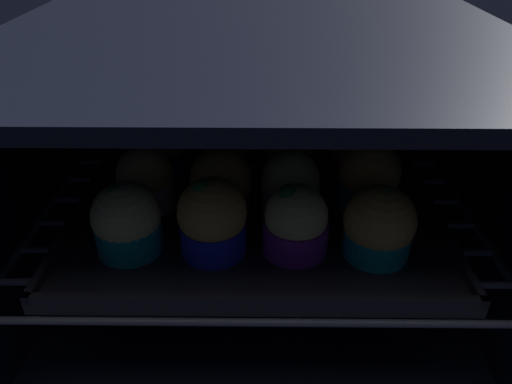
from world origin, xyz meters
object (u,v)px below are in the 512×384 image
at_px(muffin_row0_col0, 127,222).
at_px(muffin_row0_col3, 379,226).
at_px(muffin_row0_col2, 296,223).
at_px(muffin_row2_col3, 355,150).
at_px(muffin_row0_col1, 212,219).
at_px(muffin_row1_col1, 221,183).
at_px(muffin_row2_col1, 226,148).
at_px(muffin_row1_col0, 145,180).
at_px(muffin_row1_col3, 369,179).
at_px(muffin_row2_col0, 159,148).
at_px(muffin_row2_col2, 288,151).
at_px(baking_tray, 256,210).
at_px(muffin_row1_col2, 291,184).

bearing_deg(muffin_row0_col0, muffin_row0_col3, -1.08).
xyz_separation_m(muffin_row0_col2, muffin_row2_col3, (0.09, 0.17, 0.00)).
height_order(muffin_row0_col2, muffin_row0_col3, muffin_row0_col2).
xyz_separation_m(muffin_row0_col1, muffin_row1_col1, (0.00, 0.09, -0.01)).
bearing_deg(muffin_row0_col0, muffin_row0_col2, 0.25).
bearing_deg(muffin_row2_col1, muffin_row0_col1, -90.98).
bearing_deg(muffin_row1_col0, muffin_row2_col1, 43.11).
relative_size(muffin_row1_col0, muffin_row2_col1, 0.93).
distance_m(muffin_row0_col2, muffin_row1_col3, 0.13).
height_order(muffin_row1_col1, muffin_row2_col1, muffin_row2_col1).
relative_size(muffin_row2_col0, muffin_row2_col3, 1.03).
bearing_deg(muffin_row2_col2, muffin_row2_col3, 1.34).
relative_size(muffin_row0_col2, muffin_row1_col1, 1.05).
xyz_separation_m(baking_tray, muffin_row0_col0, (-0.14, -0.09, 0.04)).
distance_m(muffin_row1_col1, muffin_row2_col0, 0.13).
bearing_deg(muffin_row0_col0, muffin_row2_col2, 43.94).
distance_m(muffin_row0_col2, muffin_row2_col1, 0.19).
distance_m(muffin_row0_col3, muffin_row2_col2, 0.20).
bearing_deg(muffin_row1_col2, muffin_row1_col1, -178.86).
height_order(muffin_row2_col2, muffin_row2_col3, muffin_row2_col3).
distance_m(muffin_row0_col1, muffin_row2_col2, 0.19).
distance_m(muffin_row1_col1, muffin_row1_col3, 0.18).
bearing_deg(muffin_row2_col3, muffin_row2_col2, -178.66).
xyz_separation_m(muffin_row1_col2, muffin_row1_col3, (0.09, 0.00, 0.01)).
xyz_separation_m(muffin_row0_col1, muffin_row2_col3, (0.18, 0.17, -0.00)).
bearing_deg(baking_tray, muffin_row2_col2, 63.54).
bearing_deg(baking_tray, muffin_row2_col0, 146.68).
height_order(baking_tray, muffin_row0_col1, muffin_row0_col1).
bearing_deg(muffin_row1_col1, muffin_row1_col0, 176.43).
xyz_separation_m(muffin_row0_col2, muffin_row2_col1, (-0.08, 0.18, 0.00)).
relative_size(muffin_row0_col2, muffin_row2_col1, 0.98).
bearing_deg(muffin_row2_col2, muffin_row1_col3, -41.94).
bearing_deg(muffin_row0_col2, muffin_row1_col0, 153.45).
bearing_deg(muffin_row0_col3, muffin_row2_col0, 145.75).
bearing_deg(muffin_row2_col3, muffin_row1_col0, -162.58).
height_order(muffin_row0_col2, muffin_row1_col2, muffin_row0_col2).
bearing_deg(muffin_row2_col1, muffin_row1_col0, -136.89).
height_order(muffin_row0_col1, muffin_row2_col3, muffin_row0_col1).
bearing_deg(muffin_row0_col2, muffin_row0_col1, -178.54).
bearing_deg(muffin_row2_col2, muffin_row1_col2, -90.52).
bearing_deg(muffin_row0_col0, muffin_row2_col0, 89.18).
height_order(muffin_row0_col0, muffin_row1_col1, muffin_row0_col0).
bearing_deg(baking_tray, muffin_row0_col0, -147.58).
bearing_deg(muffin_row0_col1, muffin_row2_col0, 116.74).
bearing_deg(muffin_row1_col3, muffin_row1_col0, 179.66).
bearing_deg(muffin_row0_col3, muffin_row2_col1, 133.28).
relative_size(muffin_row0_col0, muffin_row2_col1, 0.96).
relative_size(baking_tray, muffin_row0_col0, 5.41).
bearing_deg(muffin_row1_col2, muffin_row0_col1, -134.92).
bearing_deg(muffin_row2_col3, muffin_row0_col2, -117.66).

